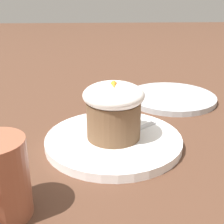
% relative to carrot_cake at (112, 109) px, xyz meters
% --- Properties ---
extents(ground_plane, '(4.00, 4.00, 0.00)m').
position_rel_carrot_cake_xyz_m(ground_plane, '(-0.00, 0.00, -0.07)').
color(ground_plane, '#513323').
extents(dessert_plate, '(0.25, 0.25, 0.02)m').
position_rel_carrot_cake_xyz_m(dessert_plate, '(-0.00, 0.00, -0.06)').
color(dessert_plate, white).
rests_on(dessert_plate, ground_plane).
extents(carrot_cake, '(0.11, 0.11, 0.11)m').
position_rel_carrot_cake_xyz_m(carrot_cake, '(0.00, 0.00, 0.00)').
color(carrot_cake, brown).
rests_on(carrot_cake, dessert_plate).
extents(spoon, '(0.09, 0.10, 0.01)m').
position_rel_carrot_cake_xyz_m(spoon, '(-0.01, 0.03, -0.05)').
color(spoon, silver).
rests_on(spoon, dessert_plate).
extents(side_plate, '(0.22, 0.22, 0.01)m').
position_rel_carrot_cake_xyz_m(side_plate, '(-0.23, 0.16, -0.06)').
color(side_plate, '#B2B7BC').
rests_on(side_plate, ground_plane).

